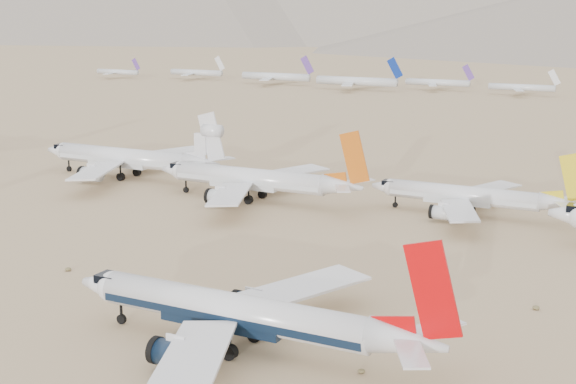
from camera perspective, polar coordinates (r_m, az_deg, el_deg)
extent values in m
plane|color=#8F7853|center=(102.25, -8.08, -10.28)|extent=(7000.00, 7000.00, 0.00)
cylinder|color=silver|center=(97.09, -4.03, -8.36)|extent=(35.76, 4.23, 4.23)
cube|color=black|center=(97.28, -4.02, -8.66)|extent=(35.05, 4.29, 0.95)
sphere|color=silver|center=(106.98, -12.30, -6.62)|extent=(4.23, 4.23, 4.23)
cube|color=black|center=(107.00, -12.59, -5.97)|extent=(2.96, 2.75, 1.06)
cone|color=silver|center=(88.28, 8.54, -10.47)|extent=(8.94, 4.23, 4.23)
cube|color=silver|center=(86.28, -6.83, -11.75)|extent=(13.81, 21.77, 0.66)
cube|color=silver|center=(83.99, 8.77, -11.33)|extent=(5.68, 7.42, 0.25)
cylinder|color=black|center=(92.36, -7.96, -11.38)|extent=(4.97, 3.04, 3.04)
cube|color=silver|center=(106.39, 0.80, -6.85)|extent=(13.81, 21.77, 0.66)
cube|color=silver|center=(91.24, 10.45, -9.40)|extent=(5.68, 7.42, 0.25)
cylinder|color=black|center=(106.04, -2.44, -8.02)|extent=(4.97, 3.04, 3.04)
cube|color=#C20508|center=(85.36, 10.26, -6.91)|extent=(6.78, 0.34, 11.17)
cylinder|color=black|center=(107.79, -11.75, -8.84)|extent=(1.27, 0.53, 1.27)
cylinder|color=black|center=(95.56, -4.15, -11.30)|extent=(1.78, 1.06, 1.78)
cylinder|color=black|center=(100.23, -2.36, -10.10)|extent=(1.78, 1.06, 1.78)
cylinder|color=silver|center=(163.28, 12.32, -0.18)|extent=(30.00, 3.65, 3.65)
cube|color=silver|center=(163.38, 12.31, -0.34)|extent=(29.40, 3.70, 0.82)
sphere|color=silver|center=(167.63, 7.37, 0.34)|extent=(3.65, 3.65, 3.65)
cube|color=black|center=(167.60, 7.21, 0.69)|extent=(2.55, 2.37, 0.91)
cone|color=silver|center=(159.64, 18.75, -0.76)|extent=(7.50, 3.65, 3.65)
cube|color=silver|center=(152.89, 12.10, -1.29)|extent=(11.59, 18.26, 0.56)
cube|color=silver|center=(156.00, 19.09, -0.92)|extent=(4.76, 6.23, 0.22)
cylinder|color=silver|center=(157.26, 10.98, -1.47)|extent=(4.17, 2.63, 2.63)
cube|color=silver|center=(172.91, 13.97, 0.22)|extent=(11.59, 18.26, 0.56)
cube|color=silver|center=(162.70, 19.46, -0.40)|extent=(4.76, 6.23, 0.22)
cylinder|color=silver|center=(171.20, 12.40, -0.38)|extent=(4.17, 2.63, 2.63)
cube|color=yellow|center=(158.30, 19.63, 0.99)|extent=(5.69, 0.29, 9.37)
cylinder|color=black|center=(168.14, 7.63, -0.91)|extent=(1.09, 0.46, 1.09)
cylinder|color=black|center=(161.36, 12.45, -1.59)|extent=(1.53, 0.91, 1.53)
cylinder|color=black|center=(166.16, 12.91, -1.21)|extent=(1.53, 0.91, 1.53)
cylinder|color=silver|center=(172.11, -2.75, 1.01)|extent=(35.25, 4.31, 4.31)
cube|color=silver|center=(172.22, -2.75, 0.83)|extent=(34.55, 4.37, 0.97)
sphere|color=silver|center=(181.43, -7.58, 1.52)|extent=(4.31, 4.31, 4.31)
cube|color=black|center=(181.57, -7.76, 1.90)|extent=(3.02, 2.80, 1.08)
cone|color=silver|center=(162.43, 3.92, 0.41)|extent=(8.81, 4.31, 4.31)
cube|color=silver|center=(160.46, -4.13, -0.14)|extent=(13.62, 21.46, 0.67)
cube|color=silver|center=(158.00, 3.90, 0.26)|extent=(5.60, 7.32, 0.26)
cylinder|color=silver|center=(166.37, -4.83, -0.38)|extent=(4.90, 3.10, 3.10)
cube|color=silver|center=(181.66, -0.04, 1.40)|extent=(13.62, 21.46, 0.67)
cube|color=silver|center=(165.35, 5.03, 0.80)|extent=(5.60, 7.32, 0.26)
cylinder|color=silver|center=(181.04, -1.90, 0.73)|extent=(4.90, 3.10, 3.10)
cube|color=#C15711|center=(160.32, 4.75, 2.46)|extent=(6.68, 0.34, 11.01)
cylinder|color=black|center=(181.70, -7.26, 0.15)|extent=(1.29, 0.54, 1.29)
cylinder|color=black|center=(169.71, -2.82, -0.56)|extent=(1.81, 1.08, 1.81)
cylinder|color=black|center=(174.81, -1.83, -0.16)|extent=(1.81, 1.08, 1.81)
cylinder|color=silver|center=(199.87, -11.65, 2.45)|extent=(37.39, 4.48, 4.48)
cube|color=silver|center=(199.96, -11.64, 2.29)|extent=(36.64, 4.54, 1.01)
sphere|color=silver|center=(212.00, -15.60, 2.82)|extent=(4.48, 4.48, 4.48)
cube|color=black|center=(212.25, -15.75, 3.16)|extent=(3.13, 2.91, 1.12)
cone|color=silver|center=(186.32, -6.10, 2.01)|extent=(9.35, 4.48, 4.48)
cube|color=silver|center=(188.28, -13.45, 1.50)|extent=(14.44, 22.76, 0.70)
cube|color=silver|center=(181.70, -6.37, 1.92)|extent=(5.93, 7.76, 0.27)
cylinder|color=silver|center=(194.78, -13.78, 1.24)|extent=(5.19, 3.22, 3.22)
cube|color=silver|center=(208.51, -8.76, 2.76)|extent=(14.44, 22.76, 0.70)
cube|color=silver|center=(188.80, -4.93, 2.35)|extent=(5.93, 7.76, 0.27)
cylinder|color=silver|center=(208.73, -10.48, 2.14)|extent=(5.19, 3.22, 3.22)
cube|color=silver|center=(183.84, -5.47, 3.93)|extent=(7.09, 0.36, 11.68)
cylinder|color=silver|center=(183.49, -5.41, 4.37)|extent=(4.67, 2.90, 2.90)
cylinder|color=black|center=(212.02, -15.30, 1.60)|extent=(1.34, 0.56, 1.34)
cylinder|color=black|center=(197.29, -11.81, 1.07)|extent=(1.88, 1.12, 1.88)
cylinder|color=black|center=(202.08, -10.70, 1.39)|extent=(1.88, 1.12, 1.88)
cylinder|color=silver|center=(510.23, -12.02, 8.35)|extent=(30.41, 3.01, 3.01)
cube|color=#59368F|center=(500.99, -10.77, 8.92)|extent=(6.06, 0.30, 7.63)
cube|color=silver|center=(504.21, -12.59, 8.23)|extent=(8.01, 14.00, 0.30)
cube|color=silver|center=(516.37, -11.47, 8.38)|extent=(8.01, 14.00, 0.30)
cylinder|color=silver|center=(493.22, -6.54, 8.44)|extent=(35.69, 3.53, 3.53)
cube|color=silver|center=(483.70, -4.88, 9.10)|extent=(7.11, 0.35, 8.95)
cube|color=silver|center=(485.63, -7.15, 8.30)|extent=(9.40, 16.43, 0.35)
cube|color=silver|center=(500.94, -5.95, 8.46)|extent=(9.40, 16.43, 0.35)
cylinder|color=silver|center=(455.31, -0.88, 8.21)|extent=(41.88, 4.14, 4.14)
cube|color=#59368F|center=(445.87, 1.38, 9.02)|extent=(8.34, 0.41, 10.51)
cube|color=silver|center=(445.87, -1.54, 8.04)|extent=(11.03, 19.28, 0.41)
cube|color=silver|center=(464.91, -0.24, 8.23)|extent=(11.03, 19.28, 0.41)
cylinder|color=silver|center=(423.80, 4.89, 7.86)|extent=(44.61, 4.41, 4.41)
cube|color=navy|center=(415.70, 7.61, 8.73)|extent=(8.89, 0.44, 11.19)
cube|color=silver|center=(413.25, 4.27, 7.65)|extent=(11.75, 20.54, 0.44)
cube|color=silver|center=(434.51, 5.48, 7.88)|extent=(11.75, 20.54, 0.44)
cylinder|color=silver|center=(428.06, 10.58, 7.67)|extent=(33.99, 3.36, 3.36)
cube|color=#59368F|center=(423.29, 12.70, 8.29)|extent=(6.77, 0.34, 8.53)
cube|color=silver|center=(419.72, 10.22, 7.52)|extent=(8.95, 15.65, 0.34)
cube|color=silver|center=(436.50, 10.92, 7.68)|extent=(8.95, 15.65, 0.34)
cylinder|color=silver|center=(410.36, 16.28, 7.16)|extent=(31.89, 3.15, 3.15)
cube|color=silver|center=(407.31, 18.41, 7.74)|extent=(6.35, 0.32, 8.00)
cube|color=silver|center=(402.34, 16.04, 7.00)|extent=(8.40, 14.68, 0.32)
cube|color=silver|center=(418.47, 16.50, 7.18)|extent=(8.40, 14.68, 0.32)
cone|color=slate|center=(1397.97, -5.52, 12.91)|extent=(855.00, 855.00, 95.00)
ellipsoid|color=brown|center=(130.87, -15.37, -5.31)|extent=(0.98, 0.98, 0.54)
ellipsoid|color=brown|center=(92.61, 5.24, -12.57)|extent=(0.84, 0.84, 0.46)
ellipsoid|color=brown|center=(115.49, 17.23, -7.86)|extent=(0.98, 0.98, 0.54)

